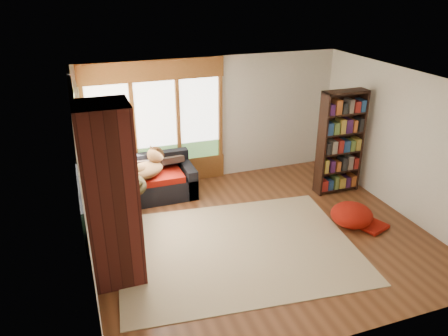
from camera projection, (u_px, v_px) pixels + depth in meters
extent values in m
plane|color=#542C17|center=(260.00, 233.00, 7.47)|extent=(5.50, 5.50, 0.00)
plane|color=white|center=(265.00, 83.00, 6.42)|extent=(5.50, 5.50, 0.00)
cube|color=silver|center=(213.00, 119.00, 9.10)|extent=(5.50, 0.04, 2.60)
cube|color=silver|center=(356.00, 248.00, 4.79)|extent=(5.50, 0.04, 2.60)
cube|color=silver|center=(83.00, 190.00, 6.10)|extent=(0.04, 5.00, 2.60)
cube|color=silver|center=(403.00, 143.00, 7.79)|extent=(0.04, 5.00, 2.60)
cube|color=brown|center=(156.00, 123.00, 8.69)|extent=(2.82, 0.10, 1.90)
cube|color=white|center=(156.00, 123.00, 8.69)|extent=(2.54, 0.09, 1.62)
cube|color=brown|center=(80.00, 156.00, 7.12)|extent=(0.10, 2.62, 1.90)
cube|color=white|center=(80.00, 156.00, 7.12)|extent=(0.09, 2.36, 1.62)
cube|color=#6C925A|center=(76.00, 118.00, 7.69)|extent=(0.03, 0.72, 0.90)
cube|color=#471914|center=(111.00, 197.00, 5.91)|extent=(0.70, 0.70, 2.60)
cube|color=black|center=(142.00, 187.00, 8.64)|extent=(2.20, 0.90, 0.42)
cube|color=black|center=(137.00, 162.00, 8.79)|extent=(2.20, 0.20, 0.38)
cube|color=black|center=(190.00, 176.00, 8.91)|extent=(0.20, 0.90, 0.60)
cube|color=#9E180C|center=(137.00, 178.00, 8.40)|extent=(1.90, 0.66, 0.12)
cube|color=black|center=(112.00, 207.00, 7.88)|extent=(0.90, 2.20, 0.42)
cube|color=black|center=(89.00, 190.00, 7.62)|extent=(0.20, 2.20, 0.38)
cube|color=black|center=(119.00, 231.00, 6.99)|extent=(0.90, 0.20, 0.60)
cube|color=#9E180C|center=(120.00, 202.00, 7.51)|extent=(0.66, 1.20, 0.12)
cube|color=#9E180C|center=(113.00, 179.00, 8.33)|extent=(0.66, 0.66, 0.12)
cube|color=beige|center=(237.00, 248.00, 7.06)|extent=(4.04, 3.25, 0.01)
cube|color=black|center=(359.00, 140.00, 8.71)|extent=(0.04, 0.30, 2.08)
cube|color=black|center=(321.00, 145.00, 8.44)|extent=(0.04, 0.30, 2.08)
cube|color=black|center=(336.00, 140.00, 8.69)|extent=(0.89, 0.02, 2.08)
cube|color=black|center=(335.00, 187.00, 8.97)|extent=(0.81, 0.28, 0.03)
cube|color=black|center=(337.00, 170.00, 8.81)|extent=(0.81, 0.28, 0.03)
cube|color=black|center=(339.00, 152.00, 8.65)|extent=(0.81, 0.28, 0.03)
cube|color=black|center=(341.00, 133.00, 8.49)|extent=(0.81, 0.28, 0.03)
cube|color=black|center=(344.00, 113.00, 8.33)|extent=(0.81, 0.28, 0.03)
cube|color=black|center=(346.00, 93.00, 8.17)|extent=(0.81, 0.28, 0.03)
cube|color=#726659|center=(341.00, 143.00, 8.56)|extent=(0.77, 0.22, 1.92)
ellipsoid|color=#9E180C|center=(352.00, 214.00, 7.65)|extent=(0.94, 0.94, 0.39)
ellipsoid|color=brown|center=(145.00, 168.00, 8.21)|extent=(0.95, 0.86, 0.27)
sphere|color=brown|center=(156.00, 157.00, 8.36)|extent=(0.44, 0.44, 0.32)
cone|color=brown|center=(153.00, 151.00, 8.27)|extent=(0.16, 0.16, 0.14)
ellipsoid|color=black|center=(130.00, 181.00, 7.64)|extent=(0.63, 0.88, 0.28)
sphere|color=black|center=(125.00, 168.00, 7.84)|extent=(0.37, 0.37, 0.34)
cone|color=black|center=(125.00, 162.00, 7.74)|extent=(0.14, 0.14, 0.15)
cube|color=#33241E|center=(172.00, 152.00, 8.81)|extent=(0.45, 0.12, 0.45)
cube|color=#33241E|center=(143.00, 156.00, 8.63)|extent=(0.45, 0.12, 0.45)
cube|color=#33241E|center=(96.00, 171.00, 7.95)|extent=(0.45, 0.12, 0.45)
cube|color=#33241E|center=(102.00, 198.00, 7.00)|extent=(0.45, 0.12, 0.45)
cube|color=#9E180C|center=(112.00, 160.00, 8.44)|extent=(0.42, 0.12, 0.42)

